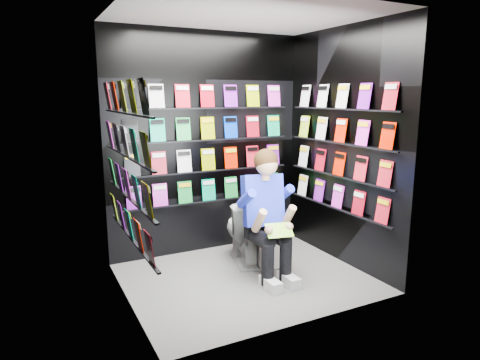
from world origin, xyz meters
name	(u,v)px	position (x,y,z in m)	size (l,w,h in m)	color
floor	(246,278)	(0.00, 0.00, 0.00)	(2.40, 2.40, 0.00)	slate
ceiling	(247,14)	(0.00, 0.00, 2.60)	(2.40, 2.40, 0.00)	white
wall_back	(207,144)	(0.00, 1.00, 1.30)	(2.40, 0.04, 2.60)	black
wall_front	(306,170)	(0.00, -1.00, 1.30)	(2.40, 0.04, 2.60)	black
wall_left	(122,163)	(-1.20, 0.00, 1.30)	(0.04, 2.00, 2.60)	black
wall_right	(342,148)	(1.20, 0.00, 1.30)	(0.04, 2.00, 2.60)	black
comics_back	(208,144)	(0.00, 0.97, 1.31)	(2.10, 0.06, 1.37)	red
comics_left	(126,162)	(-1.17, 0.00, 1.31)	(0.06, 1.70, 1.37)	red
comics_right	(340,147)	(1.17, 0.00, 1.31)	(0.06, 1.70, 1.37)	red
toilet	(244,230)	(0.20, 0.42, 0.37)	(0.42, 0.75, 0.73)	white
longbox	(264,251)	(0.38, 0.27, 0.14)	(0.21, 0.39, 0.29)	white
longbox_lid	(264,237)	(0.38, 0.27, 0.30)	(0.23, 0.40, 0.03)	white
reader	(261,202)	(0.20, 0.04, 0.79)	(0.55, 0.80, 1.47)	#1320C0
held_comic	(279,230)	(0.20, -0.31, 0.58)	(0.26, 0.01, 0.18)	green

